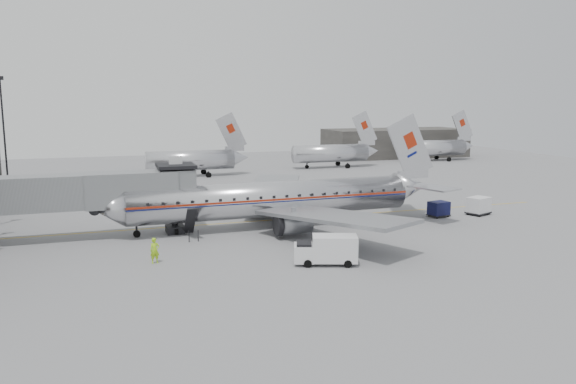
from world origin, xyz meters
name	(u,v)px	position (x,y,z in m)	size (l,w,h in m)	color
ground	(282,234)	(0.00, 0.00, 0.00)	(160.00, 160.00, 0.00)	slate
hangar	(395,143)	(45.00, 60.00, 3.00)	(30.00, 12.00, 6.00)	#33302E
apron_line	(292,219)	(3.00, 6.00, 0.01)	(0.15, 60.00, 0.01)	gold
jet_bridge	(89,192)	(-16.66, 3.67, 4.18)	(21.00, 6.20, 7.10)	slate
distant_aircraft_near	(191,159)	(-1.79, 42.00, 2.73)	(16.39, 3.20, 10.26)	silver
distant_aircraft_mid	(331,153)	(24.21, 46.00, 2.73)	(16.39, 3.20, 10.26)	silver
distant_aircraft_far	(433,147)	(48.21, 50.00, 2.73)	(16.39, 3.20, 10.26)	silver
airliner	(279,199)	(0.69, 3.01, 2.74)	(34.40, 31.87, 10.88)	silver
service_van	(327,249)	(0.19, -10.37, 1.16)	(5.03, 3.25, 2.21)	silver
baggage_cart_navy	(439,209)	(18.03, 2.00, 0.86)	(2.34, 1.95, 1.62)	#0D0F34
baggage_cart_white	(479,205)	(22.74, 1.64, 1.01)	(2.90, 2.57, 1.89)	silver
ramp_worker	(155,251)	(-12.00, -6.00, 0.98)	(0.72, 0.47, 1.96)	#A6E51A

